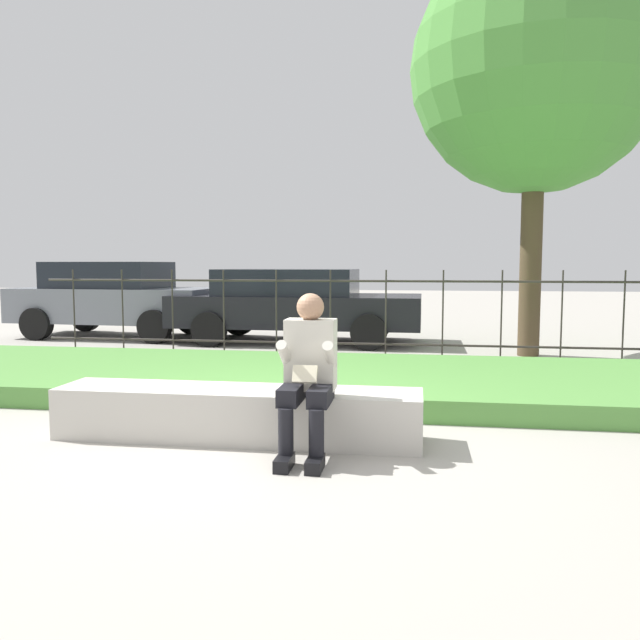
{
  "coord_description": "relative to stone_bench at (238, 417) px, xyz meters",
  "views": [
    {
      "loc": [
        1.25,
        -4.88,
        1.44
      ],
      "look_at": [
        0.32,
        1.12,
        0.89
      ],
      "focal_mm": 35.0,
      "sensor_mm": 36.0,
      "label": 1
    }
  ],
  "objects": [
    {
      "name": "car_parked_center",
      "position": [
        -0.77,
        6.41,
        0.54
      ],
      "size": [
        4.53,
        2.03,
        1.35
      ],
      "rotation": [
        0.0,
        0.0,
        -0.01
      ],
      "color": "black",
      "rests_on": "ground_plane"
    },
    {
      "name": "stone_bench",
      "position": [
        0.0,
        0.0,
        0.0
      ],
      "size": [
        3.01,
        0.58,
        0.42
      ],
      "color": "beige",
      "rests_on": "ground_plane"
    },
    {
      "name": "ground_plane",
      "position": [
        0.19,
        0.0,
        -0.19
      ],
      "size": [
        60.0,
        60.0,
        0.0
      ],
      "primitive_type": "plane",
      "color": "#A8A399"
    },
    {
      "name": "tree_behind_fence",
      "position": [
        3.2,
        5.27,
        4.22
      ],
      "size": [
        3.81,
        3.81,
        6.33
      ],
      "color": "#4C3D28",
      "rests_on": "ground_plane"
    },
    {
      "name": "grass_berm",
      "position": [
        0.19,
        2.16,
        -0.08
      ],
      "size": [
        10.99,
        2.91,
        0.22
      ],
      "color": "#569342",
      "rests_on": "ground_plane"
    },
    {
      "name": "person_seated_reader",
      "position": [
        0.65,
        -0.32,
        0.47
      ],
      "size": [
        0.42,
        0.73,
        1.22
      ],
      "color": "black",
      "rests_on": "ground_plane"
    },
    {
      "name": "car_parked_left",
      "position": [
        -4.47,
        6.7,
        0.59
      ],
      "size": [
        4.01,
        2.01,
        1.49
      ],
      "rotation": [
        0.0,
        0.0,
        -0.05
      ],
      "color": "slate",
      "rests_on": "ground_plane"
    },
    {
      "name": "iron_fence",
      "position": [
        0.19,
        4.21,
        0.53
      ],
      "size": [
        8.99,
        0.03,
        1.36
      ],
      "color": "#332D28",
      "rests_on": "ground_plane"
    }
  ]
}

